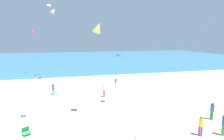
# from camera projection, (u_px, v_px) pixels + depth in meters

# --- Properties ---
(ground_plane) EXTENTS (120.00, 120.00, 0.00)m
(ground_plane) POSITION_uv_depth(u_px,v_px,m) (103.00, 94.00, 22.80)
(ground_plane) COLOR #C6B58C
(ocean_water) EXTENTS (120.00, 60.00, 0.05)m
(ocean_water) POSITION_uv_depth(u_px,v_px,m) (82.00, 58.00, 62.45)
(ocean_water) COLOR teal
(ocean_water) RESTS_ON ground_plane
(beach_chair_far_right) EXTENTS (0.74, 0.74, 0.59)m
(beach_chair_far_right) POSITION_uv_depth(u_px,v_px,m) (26.00, 131.00, 13.13)
(beach_chair_far_right) COLOR #2D9956
(beach_chair_far_right) RESTS_ON ground_plane
(cooler_box) EXTENTS (0.55, 0.59, 0.24)m
(cooler_box) POSITION_uv_depth(u_px,v_px,m) (23.00, 115.00, 16.23)
(cooler_box) COLOR #2D56B7
(cooler_box) RESTS_ON ground_plane
(person_0) EXTENTS (0.37, 0.37, 1.39)m
(person_0) POSITION_uv_depth(u_px,v_px,m) (116.00, 82.00, 25.68)
(person_0) COLOR white
(person_0) RESTS_ON ground_plane
(person_1) EXTENTS (0.39, 0.39, 1.49)m
(person_1) POSITION_uv_depth(u_px,v_px,m) (53.00, 88.00, 22.28)
(person_1) COLOR #19ADB2
(person_1) RESTS_ON ground_plane
(person_2) EXTENTS (0.45, 0.45, 1.65)m
(person_2) POSITION_uv_depth(u_px,v_px,m) (104.00, 89.00, 21.48)
(person_2) COLOR #D8599E
(person_2) RESTS_ON ground_plane
(person_4) EXTENTS (0.32, 0.32, 1.57)m
(person_4) POSITION_uv_depth(u_px,v_px,m) (212.00, 110.00, 15.47)
(person_4) COLOR green
(person_4) RESTS_ON ground_plane
(person_5) EXTENTS (0.39, 0.39, 1.51)m
(person_5) POSITION_uv_depth(u_px,v_px,m) (201.00, 124.00, 12.87)
(person_5) COLOR purple
(person_5) RESTS_ON ground_plane
(person_6) EXTENTS (0.35, 0.35, 1.67)m
(person_6) POSITION_uv_depth(u_px,v_px,m) (224.00, 123.00, 12.88)
(person_6) COLOR green
(person_6) RESTS_ON ground_plane
(kite_blue) EXTENTS (0.77, 0.85, 1.24)m
(kite_blue) POSITION_uv_depth(u_px,v_px,m) (118.00, 55.00, 18.02)
(kite_blue) COLOR blue
(kite_red) EXTENTS (0.86, 0.96, 1.20)m
(kite_red) POSITION_uv_depth(u_px,v_px,m) (33.00, 31.00, 33.91)
(kite_red) COLOR red
(kite_white) EXTENTS (0.90, 0.91, 1.72)m
(kite_white) POSITION_uv_depth(u_px,v_px,m) (49.00, 5.00, 29.37)
(kite_white) COLOR white
(kite_lime) EXTENTS (1.16, 1.01, 1.48)m
(kite_lime) POSITION_uv_depth(u_px,v_px,m) (98.00, 28.00, 14.84)
(kite_lime) COLOR #99DB33
(kite_pink) EXTENTS (1.27, 1.17, 1.31)m
(kite_pink) POSITION_uv_depth(u_px,v_px,m) (53.00, 11.00, 27.58)
(kite_pink) COLOR pink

